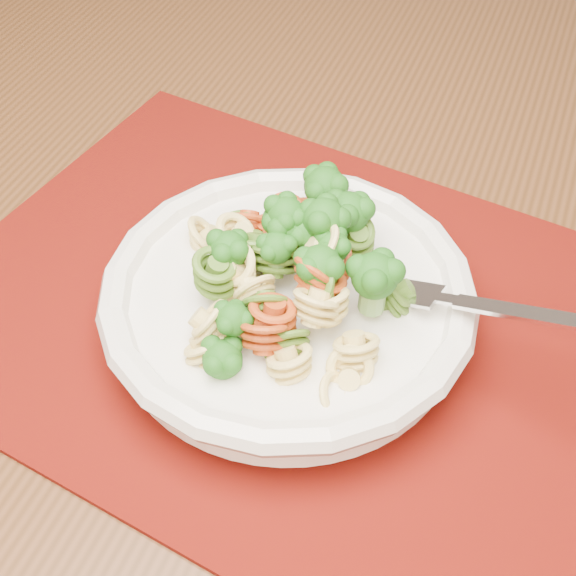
% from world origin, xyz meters
% --- Properties ---
extents(dining_table, '(1.58, 1.07, 0.78)m').
position_xyz_m(dining_table, '(-0.22, 0.72, 0.68)').
color(dining_table, '#543017').
rests_on(dining_table, ground).
extents(placemat, '(0.48, 0.39, 0.00)m').
position_xyz_m(placemat, '(-0.23, 0.57, 0.78)').
color(placemat, '#5B1103').
rests_on(placemat, dining_table).
extents(pasta_bowl, '(0.24, 0.24, 0.05)m').
position_xyz_m(pasta_bowl, '(-0.22, 0.55, 0.81)').
color(pasta_bowl, silver).
rests_on(pasta_bowl, placemat).
extents(pasta_broccoli_heap, '(0.20, 0.20, 0.06)m').
position_xyz_m(pasta_broccoli_heap, '(-0.22, 0.55, 0.83)').
color(pasta_broccoli_heap, '#DFD16E').
rests_on(pasta_broccoli_heap, pasta_bowl).
extents(fork, '(0.18, 0.05, 0.08)m').
position_xyz_m(fork, '(-0.14, 0.58, 0.83)').
color(fork, silver).
rests_on(fork, pasta_bowl).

